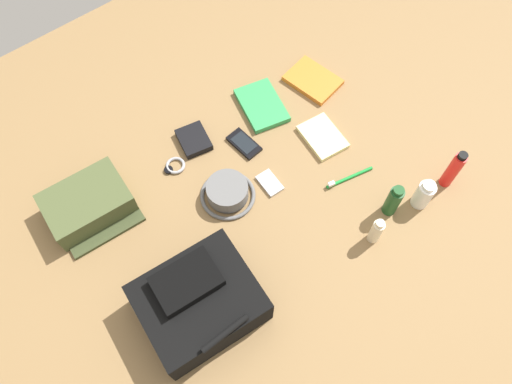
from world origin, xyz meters
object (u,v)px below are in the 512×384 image
object	(u,v)px
shampoo_bottle	(393,201)
wristwatch	(175,166)
backpack	(199,302)
notepad	(323,137)
cell_phone	(244,144)
paperback_novel	(313,80)
travel_guidebook	(262,105)
bucket_hat	(228,192)
media_player	(270,183)
sunscreen_spray	(453,170)
wallet	(194,140)
toothpaste_tube	(424,194)
toothbrush	(347,178)
lotion_bottle	(376,231)
toiletry_pouch	(88,205)

from	to	relation	value
shampoo_bottle	wristwatch	distance (m)	0.68
backpack	notepad	bearing A→B (deg)	-161.45
cell_phone	paperback_novel	bearing A→B (deg)	-170.41
travel_guidebook	cell_phone	world-z (taller)	travel_guidebook
bucket_hat	media_player	xyz separation A→B (m)	(-0.13, 0.05, -0.02)
sunscreen_spray	travel_guidebook	bearing A→B (deg)	-64.99
wallet	shampoo_bottle	bearing A→B (deg)	131.95
toothpaste_tube	notepad	bearing A→B (deg)	-77.90
travel_guidebook	shampoo_bottle	bearing A→B (deg)	96.78
backpack	media_player	size ratio (longest dim) A/B	3.74
travel_guidebook	cell_phone	distance (m)	0.16
wristwatch	wallet	distance (m)	0.11
toothpaste_tube	cell_phone	bearing A→B (deg)	-59.27
media_player	toothbrush	xyz separation A→B (m)	(-0.20, 0.14, 0.00)
toothpaste_tube	media_player	bearing A→B (deg)	-46.19
wristwatch	travel_guidebook	bearing A→B (deg)	-177.85
lotion_bottle	paperback_novel	world-z (taller)	lotion_bottle
toiletry_pouch	wallet	xyz separation A→B (m)	(-0.38, -0.01, -0.03)
lotion_bottle	media_player	world-z (taller)	lotion_bottle
sunscreen_spray	shampoo_bottle	size ratio (longest dim) A/B	1.24
lotion_bottle	cell_phone	size ratio (longest dim) A/B	0.96
backpack	cell_phone	bearing A→B (deg)	-139.98
toiletry_pouch	cell_phone	bearing A→B (deg)	169.19
toothpaste_tube	travel_guidebook	world-z (taller)	toothpaste_tube
bucket_hat	wristwatch	bearing A→B (deg)	-69.13
media_player	sunscreen_spray	bearing A→B (deg)	142.45
lotion_bottle	cell_phone	distance (m)	0.50
notepad	sunscreen_spray	bearing A→B (deg)	125.20
notepad	travel_guidebook	bearing A→B (deg)	-63.31
travel_guidebook	wallet	bearing A→B (deg)	-5.77
toiletry_pouch	shampoo_bottle	size ratio (longest dim) A/B	1.91
lotion_bottle	toothbrush	world-z (taller)	lotion_bottle
toiletry_pouch	cell_phone	world-z (taller)	toiletry_pouch
shampoo_bottle	toothbrush	size ratio (longest dim) A/B	0.82
toothpaste_tube	paperback_novel	xyz separation A→B (m)	(-0.05, -0.55, -0.05)
shampoo_bottle	toothbrush	bearing A→B (deg)	-79.72
shampoo_bottle	notepad	size ratio (longest dim) A/B	0.88
toothpaste_tube	paperback_novel	bearing A→B (deg)	-95.34
toiletry_pouch	sunscreen_spray	xyz separation A→B (m)	(-0.91, 0.59, 0.04)
media_player	toothpaste_tube	bearing A→B (deg)	133.81
shampoo_bottle	lotion_bottle	distance (m)	0.11
toiletry_pouch	notepad	bearing A→B (deg)	162.06
bucket_hat	wristwatch	xyz separation A→B (m)	(0.07, -0.19, -0.02)
toiletry_pouch	bucket_hat	bearing A→B (deg)	148.78
toothbrush	cell_phone	bearing A→B (deg)	-59.78
bucket_hat	lotion_bottle	distance (m)	0.45
lotion_bottle	wallet	size ratio (longest dim) A/B	1.02
toothpaste_tube	lotion_bottle	bearing A→B (deg)	-0.61
toiletry_pouch	lotion_bottle	xyz separation A→B (m)	(-0.60, 0.59, 0.01)
toothpaste_tube	toothbrush	size ratio (longest dim) A/B	0.70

